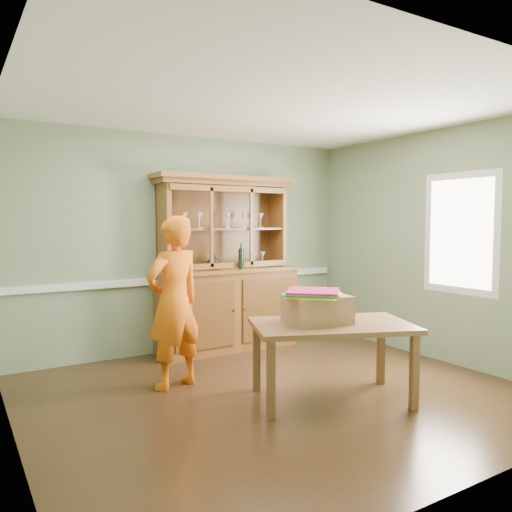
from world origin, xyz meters
TOP-DOWN VIEW (x-y plane):
  - floor at (0.00, 0.00)m, footprint 4.50×4.50m
  - ceiling at (0.00, 0.00)m, footprint 4.50×4.50m
  - wall_back at (0.00, 2.00)m, footprint 4.50×0.00m
  - wall_left at (-2.25, 0.00)m, footprint 0.00×4.00m
  - wall_right at (2.25, 0.00)m, footprint 0.00×4.00m
  - wall_front at (0.00, -2.00)m, footprint 4.50×0.00m
  - chair_rail at (0.00, 1.98)m, footprint 4.41×0.05m
  - framed_map at (-2.23, 0.30)m, footprint 0.03×0.60m
  - window_panel at (2.23, -0.30)m, footprint 0.03×0.96m
  - china_hutch at (0.38, 1.75)m, footprint 1.87×0.62m
  - dining_table at (0.32, -0.39)m, footprint 1.64×1.32m
  - cardboard_box at (0.22, -0.29)m, footprint 0.61×0.52m
  - kite_stack at (0.18, -0.30)m, footprint 0.64×0.64m
  - person at (-0.77, 0.69)m, footprint 0.70×0.55m

SIDE VIEW (x-z plane):
  - floor at x=0.00m, z-range 0.00..0.00m
  - dining_table at x=0.32m, z-range 0.27..0.98m
  - china_hutch at x=0.38m, z-range -0.33..1.87m
  - cardboard_box at x=0.22m, z-range 0.71..0.96m
  - person at x=-0.77m, z-range 0.00..1.69m
  - chair_rail at x=0.00m, z-range 0.86..0.94m
  - kite_stack at x=0.18m, z-range 0.96..1.02m
  - wall_back at x=0.00m, z-range -0.90..3.60m
  - wall_left at x=-2.25m, z-range -0.65..3.35m
  - wall_right at x=2.25m, z-range -0.65..3.35m
  - wall_front at x=0.00m, z-range -0.90..3.60m
  - window_panel at x=2.23m, z-range 0.82..2.18m
  - framed_map at x=-2.23m, z-range 1.32..1.78m
  - ceiling at x=0.00m, z-range 2.70..2.70m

